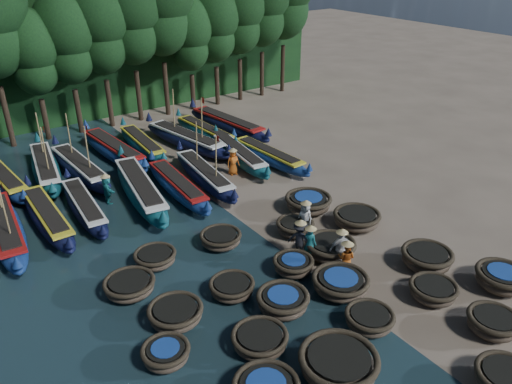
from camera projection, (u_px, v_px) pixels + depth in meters
ground at (276, 247)px, 22.62m from camera, size 120.00×120.00×0.00m
foliage_wall at (85, 50)px, 37.29m from camera, size 40.00×3.00×10.00m
coracle_3 at (506, 379)px, 15.38m from camera, size 2.29×2.29×0.71m
coracle_4 at (493, 323)px, 17.58m from camera, size 2.17×2.17×0.74m
coracle_6 at (338, 364)px, 15.82m from camera, size 3.05×3.05×0.85m
coracle_7 at (369, 319)px, 17.80m from camera, size 1.82×1.82×0.67m
coracle_8 at (433, 291)px, 19.23m from camera, size 2.14×2.14×0.69m
coracle_9 at (502, 278)px, 19.80m from camera, size 2.42×2.42×0.82m
coracle_10 at (166, 354)px, 16.34m from camera, size 1.87×1.87×0.66m
coracle_11 at (260, 340)px, 16.92m from camera, size 2.45×2.45×0.65m
coracle_12 at (283, 301)px, 18.57m from camera, size 2.07×2.07×0.79m
coracle_13 at (340, 283)px, 19.57m from camera, size 2.58×2.58×0.75m
coracle_14 at (427, 258)px, 21.06m from camera, size 2.32×2.32×0.81m
coracle_15 at (176, 314)px, 18.05m from camera, size 2.25×2.25×0.69m
coracle_16 at (232, 287)px, 19.44m from camera, size 2.18×2.18×0.64m
coracle_17 at (293, 265)px, 20.71m from camera, size 1.74×1.74×0.70m
coracle_18 at (330, 248)px, 21.73m from camera, size 2.43×2.43×0.81m
coracle_19 at (357, 219)px, 24.04m from camera, size 2.58×2.58×0.77m
coracle_20 at (130, 286)px, 19.51m from camera, size 2.25×2.25×0.67m
coracle_21 at (155, 258)px, 21.24m from camera, size 2.00×2.00×0.64m
coracle_22 at (221, 238)px, 22.58m from camera, size 2.32×2.32×0.65m
coracle_23 at (295, 227)px, 23.42m from camera, size 1.82×1.82×0.71m
coracle_24 at (308, 202)px, 25.43m from camera, size 2.41×2.41×0.82m
long_boat_1 at (6, 229)px, 22.98m from camera, size 2.05×8.30×3.53m
long_boat_2 at (48, 216)px, 24.06m from camera, size 1.39×7.73×1.36m
long_boat_3 at (84, 206)px, 25.05m from camera, size 1.80×7.28×1.28m
long_boat_4 at (140, 189)px, 26.48m from camera, size 3.01×8.92×1.59m
long_boat_5 at (178, 185)px, 27.06m from camera, size 1.82×7.67×1.35m
long_boat_6 at (205, 175)px, 28.24m from camera, size 2.21×7.83×3.34m
long_boat_7 at (239, 155)px, 30.83m from camera, size 2.42×7.64×1.36m
long_boat_8 at (269, 156)px, 30.76m from camera, size 1.73×7.50×1.32m
long_boat_10 at (3, 179)px, 27.82m from camera, size 2.05×7.72×1.36m
long_boat_11 at (46, 168)px, 29.01m from camera, size 2.74×8.27×3.55m
long_boat_12 at (80, 167)px, 29.06m from camera, size 1.87×8.29×3.53m
long_boat_13 at (114, 149)px, 31.44m from camera, size 2.15×8.63×1.52m
long_boat_14 at (142, 144)px, 32.47m from camera, size 1.78×7.63×1.34m
long_boat_15 at (186, 139)px, 32.98m from camera, size 2.99×8.66×3.73m
long_boat_16 at (205, 131)px, 34.58m from camera, size 1.69×7.46×1.31m
long_boat_17 at (228, 124)px, 35.64m from camera, size 2.51×8.90×1.57m
fisherman_0 at (305, 216)px, 23.36m from camera, size 0.66×0.88×1.83m
fisherman_1 at (310, 242)px, 21.33m from camera, size 0.59×0.70×1.84m
fisherman_2 at (346, 257)px, 20.49m from camera, size 0.85×0.92×1.71m
fisherman_3 at (300, 238)px, 21.59m from camera, size 1.10×1.30×1.94m
fisherman_4 at (341, 247)px, 20.99m from camera, size 1.08×0.74×1.90m
fisherman_5 at (107, 189)px, 26.03m from camera, size 0.62×1.50×1.78m
fisherman_6 at (233, 161)px, 29.18m from camera, size 0.84×0.62×1.76m
tree_5 at (32, 52)px, 31.98m from camera, size 3.68×3.68×8.68m
tree_6 at (66, 37)px, 32.87m from camera, size 4.09×4.09×9.65m
tree_7 at (98, 23)px, 33.75m from camera, size 4.51×4.51×10.63m
tree_8 at (129, 10)px, 34.64m from camera, size 4.92×4.92×11.60m
tree_10 at (189, 33)px, 37.96m from camera, size 3.68×3.68×8.68m
tree_11 at (215, 21)px, 38.84m from camera, size 4.09×4.09×9.65m
tree_12 at (239, 10)px, 39.73m from camera, size 4.51×4.51×10.63m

